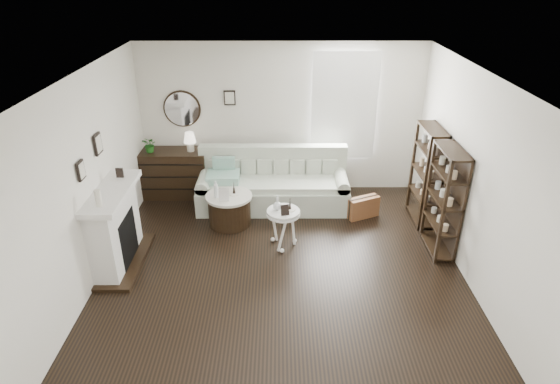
{
  "coord_description": "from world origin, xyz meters",
  "views": [
    {
      "loc": [
        -0.04,
        -5.28,
        3.92
      ],
      "look_at": [
        -0.03,
        0.8,
        0.88
      ],
      "focal_mm": 30.0,
      "sensor_mm": 36.0,
      "label": 1
    }
  ],
  "objects_px": {
    "drum_table": "(230,209)",
    "pedestal_table": "(283,214)",
    "dresser": "(172,173)",
    "sofa": "(273,187)"
  },
  "relations": [
    {
      "from": "drum_table",
      "to": "pedestal_table",
      "type": "relative_size",
      "value": 1.24
    },
    {
      "from": "dresser",
      "to": "drum_table",
      "type": "distance_m",
      "value": 1.57
    },
    {
      "from": "pedestal_table",
      "to": "dresser",
      "type": "bearing_deg",
      "value": 139.07
    },
    {
      "from": "sofa",
      "to": "drum_table",
      "type": "xyz_separation_m",
      "value": [
        -0.7,
        -0.68,
        -0.07
      ]
    },
    {
      "from": "sofa",
      "to": "dresser",
      "type": "bearing_deg",
      "value": 168.02
    },
    {
      "from": "sofa",
      "to": "drum_table",
      "type": "bearing_deg",
      "value": -135.89
    },
    {
      "from": "sofa",
      "to": "pedestal_table",
      "type": "distance_m",
      "value": 1.38
    },
    {
      "from": "dresser",
      "to": "sofa",
      "type": "bearing_deg",
      "value": -11.98
    },
    {
      "from": "sofa",
      "to": "pedestal_table",
      "type": "height_order",
      "value": "sofa"
    },
    {
      "from": "dresser",
      "to": "pedestal_table",
      "type": "distance_m",
      "value": 2.66
    }
  ]
}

